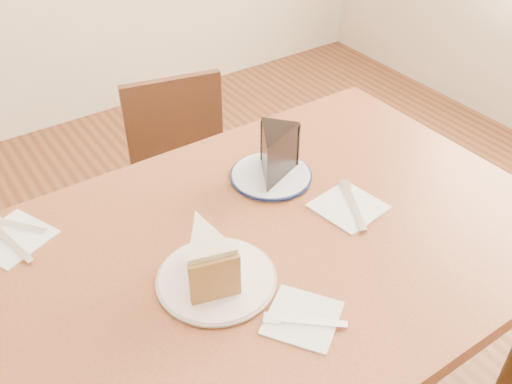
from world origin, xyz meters
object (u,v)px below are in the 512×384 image
object	(u,v)px
chair_far	(189,187)
plate_cream	(217,279)
table	(266,276)
carrot_cake	(206,255)
plate_navy	(271,176)
chocolate_cake	(274,158)

from	to	relation	value
chair_far	plate_cream	world-z (taller)	plate_cream
table	chair_far	distance (m)	0.70
carrot_cake	chair_far	bearing A→B (deg)	81.08
plate_cream	plate_navy	distance (m)	0.34
plate_navy	carrot_cake	world-z (taller)	carrot_cake
chair_far	plate_navy	size ratio (longest dim) A/B	4.15
chair_far	table	bearing A→B (deg)	89.26
table	plate_navy	bearing A→B (deg)	52.01
chair_far	chocolate_cake	bearing A→B (deg)	99.74
plate_cream	carrot_cake	distance (m)	0.05
chair_far	plate_cream	bearing A→B (deg)	79.48
chair_far	plate_cream	distance (m)	0.82
table	plate_navy	size ratio (longest dim) A/B	6.68
plate_cream	chair_far	bearing A→B (deg)	66.85
table	carrot_cake	xyz separation A→B (m)	(-0.15, -0.02, 0.15)
plate_navy	chocolate_cake	world-z (taller)	chocolate_cake
chocolate_cake	plate_navy	bearing A→B (deg)	-56.75
table	plate_cream	distance (m)	0.18
plate_navy	table	bearing A→B (deg)	-127.99
carrot_cake	plate_cream	bearing A→B (deg)	-52.60
chair_far	carrot_cake	world-z (taller)	carrot_cake
plate_navy	plate_cream	bearing A→B (deg)	-142.61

